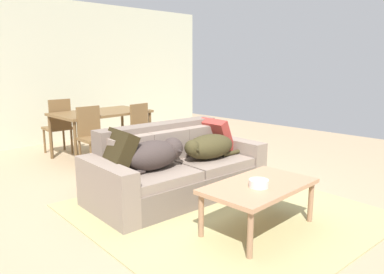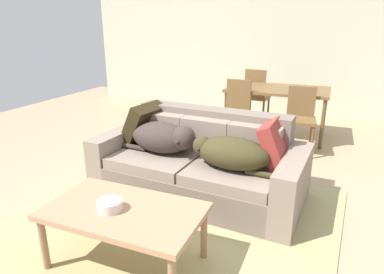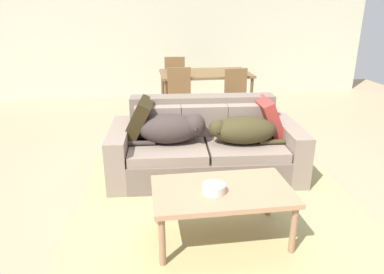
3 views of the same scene
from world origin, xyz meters
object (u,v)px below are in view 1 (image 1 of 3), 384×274
at_px(dog_on_left_cushion, 155,154).
at_px(bowl_on_coffee_table, 259,183).
at_px(throw_pillow_by_left_arm, 116,153).
at_px(dining_chair_near_right, 144,128).
at_px(dog_on_right_cushion, 208,147).
at_px(dining_chair_near_left, 93,134).
at_px(throw_pillow_by_right_arm, 216,136).
at_px(couch, 175,169).
at_px(dining_chair_far_left, 58,124).
at_px(coffee_table, 259,189).
at_px(dining_table, 101,115).

xyz_separation_m(dog_on_left_cushion, bowl_on_coffee_table, (0.20, -1.21, -0.09)).
xyz_separation_m(throw_pillow_by_left_arm, dining_chair_near_right, (1.53, 1.50, -0.12)).
relative_size(dog_on_right_cushion, dining_chair_near_left, 0.92).
bearing_deg(dog_on_left_cushion, throw_pillow_by_right_arm, 8.79).
height_order(couch, throw_pillow_by_left_arm, throw_pillow_by_left_arm).
xyz_separation_m(dog_on_left_cushion, throw_pillow_by_left_arm, (-0.36, 0.19, 0.05)).
relative_size(couch, dog_on_left_cushion, 2.57).
height_order(dog_on_right_cushion, dining_chair_near_left, dining_chair_near_left).
xyz_separation_m(bowl_on_coffee_table, dining_chair_near_right, (0.97, 2.90, 0.02)).
relative_size(throw_pillow_by_right_arm, dining_chair_far_left, 0.47).
bearing_deg(bowl_on_coffee_table, dining_chair_far_left, 88.41).
bearing_deg(dining_chair_near_left, bowl_on_coffee_table, -89.19).
relative_size(throw_pillow_by_left_arm, throw_pillow_by_right_arm, 1.06).
bearing_deg(dining_chair_near_left, dog_on_left_cushion, -96.57).
distance_m(dog_on_left_cushion, coffee_table, 1.21).
bearing_deg(throw_pillow_by_left_arm, couch, -8.32).
bearing_deg(throw_pillow_by_left_arm, dining_table, 62.03).
bearing_deg(dining_chair_near_left, couch, -84.57).
distance_m(dining_chair_near_left, dining_chair_far_left, 1.18).
bearing_deg(throw_pillow_by_left_arm, dog_on_left_cushion, -28.21).
height_order(dog_on_right_cushion, coffee_table, dog_on_right_cushion).
distance_m(coffee_table, dining_chair_near_right, 2.99).
bearing_deg(bowl_on_coffee_table, throw_pillow_by_left_arm, 111.71).
bearing_deg(dog_on_right_cushion, dining_chair_near_right, 80.29).
xyz_separation_m(dining_chair_near_left, dining_chair_far_left, (0.04, 1.18, 0.00)).
bearing_deg(dining_table, couch, -100.23).
height_order(bowl_on_coffee_table, dining_chair_near_left, dining_chair_near_left).
height_order(dog_on_left_cushion, dining_table, dining_table).
xyz_separation_m(couch, dining_table, (0.40, 2.23, 0.38)).
relative_size(dining_chair_near_right, dining_chair_far_left, 0.94).
height_order(dog_on_right_cushion, bowl_on_coffee_table, dog_on_right_cushion).
bearing_deg(dining_chair_far_left, throw_pillow_by_right_arm, 109.83).
distance_m(bowl_on_coffee_table, dining_table, 3.58).
xyz_separation_m(throw_pillow_by_left_arm, dining_table, (1.13, 2.12, 0.06)).
height_order(throw_pillow_by_right_arm, dining_chair_far_left, dining_chair_far_left).
height_order(throw_pillow_by_left_arm, dining_chair_near_right, dining_chair_near_right).
xyz_separation_m(dog_on_left_cushion, dog_on_right_cushion, (0.73, -0.11, -0.02)).
relative_size(dog_on_left_cushion, dining_chair_near_left, 0.91).
distance_m(dining_chair_near_right, dining_chair_far_left, 1.50).
relative_size(couch, dining_chair_far_left, 2.25).
height_order(dog_on_right_cushion, dining_table, dining_table).
distance_m(throw_pillow_by_right_arm, bowl_on_coffee_table, 1.59).
distance_m(dog_on_left_cushion, dog_on_right_cushion, 0.74).
relative_size(throw_pillow_by_left_arm, bowl_on_coffee_table, 2.65).
bearing_deg(coffee_table, throw_pillow_by_left_arm, 115.10).
bearing_deg(coffee_table, couch, 85.97).
distance_m(throw_pillow_by_left_arm, dining_chair_near_right, 2.14).
relative_size(dining_chair_near_left, dining_chair_far_left, 0.97).
distance_m(throw_pillow_by_left_arm, dining_table, 2.40).
xyz_separation_m(dining_table, dining_chair_far_left, (-0.45, 0.61, -0.17)).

